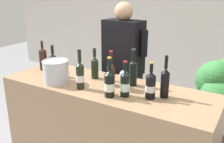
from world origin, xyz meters
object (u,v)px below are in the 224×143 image
object	(u,v)px
wine_bottle_2	(95,67)
wine_bottle_8	(80,75)
wine_bottle_1	(111,73)
wine_bottle_5	(109,83)
wine_bottle_4	(165,82)
wine_glass	(124,77)
person_server	(123,78)
wine_bottle_3	(133,72)
wine_bottle_7	(43,59)
wine_bottle_9	(125,84)
wine_bottle_0	(53,64)
wine_bottle_6	(151,85)
potted_shrub	(221,88)
ice_bucket	(56,71)

from	to	relation	value
wine_bottle_2	wine_bottle_8	distance (m)	0.29
wine_bottle_1	wine_bottle_5	distance (m)	0.25
wine_bottle_4	wine_glass	bearing A→B (deg)	-174.41
person_server	wine_bottle_5	bearing A→B (deg)	-68.75
wine_bottle_4	wine_bottle_3	bearing A→B (deg)	162.79
wine_bottle_7	wine_bottle_9	world-z (taller)	wine_bottle_7
wine_bottle_0	wine_bottle_4	bearing A→B (deg)	2.78
wine_bottle_6	potted_shrub	bearing A→B (deg)	71.04
wine_bottle_4	person_server	distance (m)	0.97
ice_bucket	person_server	xyz separation A→B (m)	(0.29, 0.80, -0.25)
wine_bottle_3	wine_glass	world-z (taller)	wine_bottle_3
wine_glass	potted_shrub	bearing A→B (deg)	58.94
wine_bottle_8	wine_bottle_4	bearing A→B (deg)	15.96
wine_bottle_0	wine_glass	size ratio (longest dim) A/B	1.77
wine_bottle_5	ice_bucket	xyz separation A→B (m)	(-0.60, 0.02, -0.00)
ice_bucket	person_server	distance (m)	0.88
wine_bottle_2	wine_bottle_0	bearing A→B (deg)	-160.66
wine_bottle_4	ice_bucket	bearing A→B (deg)	-168.54
wine_bottle_3	wine_bottle_9	distance (m)	0.26
wine_bottle_9	wine_bottle_0	bearing A→B (deg)	173.99
wine_bottle_8	ice_bucket	size ratio (longest dim) A/B	1.44
ice_bucket	wine_bottle_6	bearing A→B (deg)	7.80
wine_bottle_6	potted_shrub	xyz separation A→B (m)	(0.39, 1.15, -0.33)
wine_glass	wine_bottle_2	bearing A→B (deg)	162.42
wine_bottle_6	person_server	bearing A→B (deg)	132.61
wine_bottle_0	wine_bottle_6	size ratio (longest dim) A/B	1.04
wine_bottle_5	ice_bucket	size ratio (longest dim) A/B	1.37
wine_bottle_4	wine_bottle_5	xyz separation A→B (m)	(-0.39, -0.22, -0.02)
wine_bottle_9	person_server	bearing A→B (deg)	119.60
wine_bottle_3	potted_shrub	distance (m)	1.21
wine_bottle_3	wine_glass	distance (m)	0.14
potted_shrub	ice_bucket	bearing A→B (deg)	-135.59
wine_bottle_6	wine_bottle_8	xyz separation A→B (m)	(-0.62, -0.12, 0.02)
wine_bottle_6	ice_bucket	xyz separation A→B (m)	(-0.90, -0.12, -0.00)
wine_bottle_7	wine_bottle_9	distance (m)	1.12
wine_bottle_9	wine_glass	size ratio (longest dim) A/B	1.68
wine_bottle_2	wine_bottle_5	size ratio (longest dim) A/B	0.91
wine_bottle_1	wine_bottle_8	size ratio (longest dim) A/B	0.92
wine_bottle_7	ice_bucket	xyz separation A→B (m)	(0.40, -0.23, -0.02)
wine_bottle_7	wine_bottle_8	bearing A→B (deg)	-18.72
wine_bottle_6	wine_bottle_8	world-z (taller)	wine_bottle_8
wine_bottle_5	person_server	world-z (taller)	person_server
wine_bottle_7	wine_glass	bearing A→B (deg)	-3.68
wine_bottle_7	wine_bottle_9	bearing A→B (deg)	-9.21
wine_bottle_2	wine_bottle_3	xyz separation A→B (m)	(0.41, 0.02, 0.01)
wine_bottle_4	wine_bottle_6	distance (m)	0.12
wine_bottle_1	wine_bottle_3	distance (m)	0.20
wine_bottle_9	wine_glass	xyz separation A→B (m)	(-0.08, 0.11, 0.01)
wine_bottle_1	wine_bottle_4	distance (m)	0.51
wine_bottle_6	person_server	xyz separation A→B (m)	(-0.62, 0.67, -0.25)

